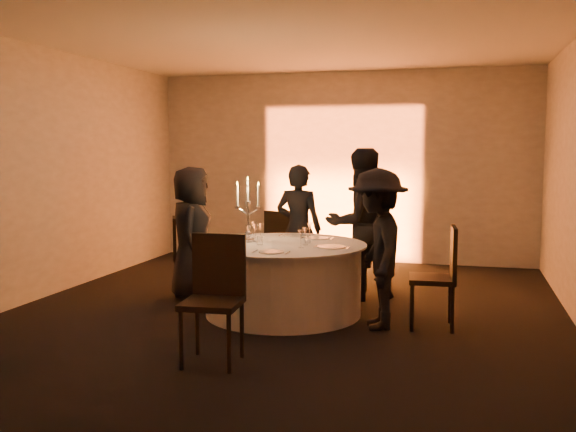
% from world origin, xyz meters
% --- Properties ---
extents(floor, '(7.00, 7.00, 0.00)m').
position_xyz_m(floor, '(0.00, 0.00, 0.00)').
color(floor, black).
rests_on(floor, ground).
extents(ceiling, '(7.00, 7.00, 0.00)m').
position_xyz_m(ceiling, '(0.00, 0.00, 3.00)').
color(ceiling, silver).
rests_on(ceiling, wall_back).
extents(wall_back, '(7.00, 0.00, 7.00)m').
position_xyz_m(wall_back, '(0.00, 3.50, 1.50)').
color(wall_back, '#ACA8A0').
rests_on(wall_back, floor).
extents(wall_front, '(7.00, 0.00, 7.00)m').
position_xyz_m(wall_front, '(0.00, -3.50, 1.50)').
color(wall_front, '#ACA8A0').
rests_on(wall_front, floor).
extents(wall_left, '(0.00, 7.00, 7.00)m').
position_xyz_m(wall_left, '(-3.00, 0.00, 1.50)').
color(wall_left, '#ACA8A0').
rests_on(wall_left, floor).
extents(uplighter_fixture, '(0.25, 0.12, 0.10)m').
position_xyz_m(uplighter_fixture, '(0.00, 3.20, 0.05)').
color(uplighter_fixture, black).
rests_on(uplighter_fixture, floor).
extents(banquet_table, '(1.80, 1.80, 0.77)m').
position_xyz_m(banquet_table, '(0.00, 0.00, 0.38)').
color(banquet_table, black).
rests_on(banquet_table, floor).
extents(chair_left, '(0.56, 0.56, 0.95)m').
position_xyz_m(chair_left, '(-1.45, 0.62, 0.54)').
color(chair_left, black).
rests_on(chair_left, floor).
extents(chair_back_left, '(0.51, 0.51, 0.96)m').
position_xyz_m(chair_back_left, '(-0.47, 1.65, 0.54)').
color(chair_back_left, black).
rests_on(chair_back_left, floor).
extents(chair_back_right, '(0.51, 0.51, 0.87)m').
position_xyz_m(chair_back_right, '(0.81, 1.47, 0.49)').
color(chair_back_right, black).
rests_on(chair_back_right, floor).
extents(chair_right, '(0.48, 0.48, 1.03)m').
position_xyz_m(chair_right, '(1.67, -0.12, 0.58)').
color(chair_right, black).
rests_on(chair_right, floor).
extents(chair_front, '(0.50, 0.50, 1.07)m').
position_xyz_m(chair_front, '(-0.14, -1.64, 0.61)').
color(chair_front, black).
rests_on(chair_front, floor).
extents(guest_left, '(0.71, 0.89, 1.58)m').
position_xyz_m(guest_left, '(-1.24, 0.39, 0.79)').
color(guest_left, black).
rests_on(guest_left, floor).
extents(guest_back_left, '(0.62, 0.44, 1.60)m').
position_xyz_m(guest_back_left, '(-0.10, 1.08, 0.80)').
color(guest_back_left, black).
rests_on(guest_back_left, floor).
extents(guest_back_right, '(1.11, 1.07, 1.80)m').
position_xyz_m(guest_back_right, '(0.69, 0.93, 0.90)').
color(guest_back_right, black).
rests_on(guest_back_right, floor).
extents(guest_right, '(0.83, 1.15, 1.60)m').
position_xyz_m(guest_right, '(1.05, -0.27, 0.80)').
color(guest_right, black).
rests_on(guest_right, floor).
extents(plate_left, '(0.36, 0.25, 0.08)m').
position_xyz_m(plate_left, '(-0.58, 0.23, 0.79)').
color(plate_left, white).
rests_on(plate_left, banquet_table).
extents(plate_back_left, '(0.36, 0.29, 0.01)m').
position_xyz_m(plate_back_left, '(-0.03, 0.61, 0.78)').
color(plate_back_left, white).
rests_on(plate_back_left, banquet_table).
extents(plate_back_right, '(0.36, 0.27, 0.01)m').
position_xyz_m(plate_back_right, '(0.27, 0.47, 0.78)').
color(plate_back_right, white).
rests_on(plate_back_right, banquet_table).
extents(plate_right, '(0.36, 0.30, 0.01)m').
position_xyz_m(plate_right, '(0.56, -0.13, 0.78)').
color(plate_right, white).
rests_on(plate_right, banquet_table).
extents(plate_front, '(0.36, 0.25, 0.01)m').
position_xyz_m(plate_front, '(0.05, -0.61, 0.78)').
color(plate_front, white).
rests_on(plate_front, banquet_table).
extents(coffee_cup, '(0.11, 0.11, 0.07)m').
position_xyz_m(coffee_cup, '(-0.52, -0.09, 0.80)').
color(coffee_cup, white).
rests_on(coffee_cup, banquet_table).
extents(candelabra, '(0.30, 0.14, 0.72)m').
position_xyz_m(candelabra, '(-0.42, 0.08, 1.02)').
color(candelabra, white).
rests_on(candelabra, banquet_table).
extents(wine_glass_a, '(0.07, 0.07, 0.19)m').
position_xyz_m(wine_glass_a, '(0.26, -0.05, 0.91)').
color(wine_glass_a, white).
rests_on(wine_glass_a, banquet_table).
extents(wine_glass_b, '(0.07, 0.07, 0.19)m').
position_xyz_m(wine_glass_b, '(0.20, 0.41, 0.91)').
color(wine_glass_b, white).
rests_on(wine_glass_b, banquet_table).
extents(wine_glass_c, '(0.07, 0.07, 0.19)m').
position_xyz_m(wine_glass_c, '(-0.34, 0.09, 0.91)').
color(wine_glass_c, white).
rests_on(wine_glass_c, banquet_table).
extents(wine_glass_d, '(0.07, 0.07, 0.19)m').
position_xyz_m(wine_glass_d, '(-0.45, 0.35, 0.91)').
color(wine_glass_d, white).
rests_on(wine_glass_d, banquet_table).
extents(wine_glass_e, '(0.07, 0.07, 0.19)m').
position_xyz_m(wine_glass_e, '(0.26, -0.24, 0.91)').
color(wine_glass_e, white).
rests_on(wine_glass_e, banquet_table).
extents(wine_glass_f, '(0.07, 0.07, 0.19)m').
position_xyz_m(wine_glass_f, '(-0.39, 0.01, 0.91)').
color(wine_glass_f, white).
rests_on(wine_glass_f, banquet_table).
extents(wine_glass_g, '(0.07, 0.07, 0.19)m').
position_xyz_m(wine_glass_g, '(-0.31, 0.18, 0.91)').
color(wine_glass_g, white).
rests_on(wine_glass_g, banquet_table).
extents(tumbler_a, '(0.07, 0.07, 0.09)m').
position_xyz_m(tumbler_a, '(-0.22, -0.14, 0.82)').
color(tumbler_a, white).
rests_on(tumbler_a, banquet_table).
extents(tumbler_b, '(0.07, 0.07, 0.09)m').
position_xyz_m(tumbler_b, '(0.25, 0.09, 0.82)').
color(tumbler_b, white).
rests_on(tumbler_b, banquet_table).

